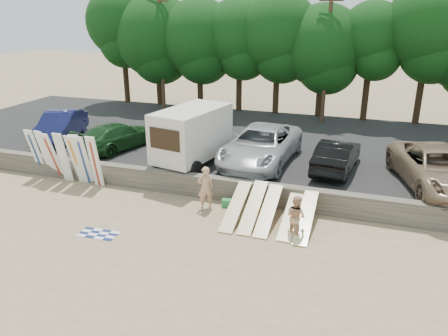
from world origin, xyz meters
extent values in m
plane|color=tan|center=(0.00, 0.00, 0.00)|extent=(120.00, 120.00, 0.00)
cube|color=#6B6356|center=(0.00, 3.00, 0.50)|extent=(44.00, 0.50, 1.00)
cube|color=#282828|center=(0.00, 10.50, 0.35)|extent=(44.00, 14.50, 0.70)
cylinder|color=#382616|center=(-14.15, 17.60, 2.84)|extent=(0.44, 0.44, 4.28)
sphere|color=#154C17|center=(-14.15, 17.60, 7.02)|extent=(5.52, 5.52, 5.52)
cylinder|color=#382616|center=(-11.15, 17.60, 2.49)|extent=(0.44, 0.44, 3.57)
sphere|color=#154C17|center=(-11.15, 17.60, 5.98)|extent=(6.37, 6.37, 6.37)
cylinder|color=#382616|center=(-7.54, 17.40, 2.48)|extent=(0.44, 0.44, 3.56)
sphere|color=#154C17|center=(-7.54, 17.40, 5.96)|extent=(5.75, 5.75, 5.75)
cylinder|color=#382616|center=(-4.47, 17.60, 2.58)|extent=(0.44, 0.44, 3.75)
sphere|color=#154C17|center=(-4.47, 17.60, 6.25)|extent=(5.24, 5.24, 5.24)
cylinder|color=#382616|center=(-1.63, 17.60, 2.63)|extent=(0.44, 0.44, 3.86)
sphere|color=#154C17|center=(-1.63, 17.60, 6.40)|extent=(5.76, 5.76, 5.76)
cylinder|color=#382616|center=(1.52, 17.60, 2.36)|extent=(0.44, 0.44, 3.31)
sphere|color=#154C17|center=(1.52, 17.60, 5.59)|extent=(5.70, 5.70, 5.70)
cylinder|color=#382616|center=(4.66, 17.60, 2.63)|extent=(0.44, 0.44, 3.85)
sphere|color=#154C17|center=(4.66, 17.60, 6.39)|extent=(4.41, 4.41, 4.41)
cylinder|color=#382616|center=(8.07, 17.60, 2.83)|extent=(0.44, 0.44, 4.26)
sphere|color=#154C17|center=(8.07, 17.60, 6.99)|extent=(5.69, 5.69, 5.69)
cylinder|color=#473321|center=(-10.00, 16.00, 5.20)|extent=(0.26, 0.26, 9.00)
cube|color=#473321|center=(-10.00, 16.00, 8.50)|extent=(1.50, 0.10, 0.10)
cylinder|color=#473321|center=(2.00, 16.00, 5.20)|extent=(0.26, 0.26, 9.00)
cube|color=#473321|center=(2.00, 16.00, 8.50)|extent=(1.50, 0.10, 0.10)
cube|color=silver|center=(-3.14, 5.21, 2.28)|extent=(2.98, 4.70, 2.40)
cube|color=black|center=(-3.56, 3.05, 2.50)|extent=(1.61, 0.36, 0.98)
cylinder|color=black|center=(-4.53, 4.04, 1.06)|extent=(0.35, 0.75, 0.72)
cylinder|color=black|center=(-2.28, 3.60, 1.06)|extent=(0.35, 0.75, 0.72)
cylinder|color=black|center=(-3.99, 6.82, 1.06)|extent=(0.35, 0.75, 0.72)
cylinder|color=black|center=(-1.74, 6.38, 1.06)|extent=(0.35, 0.75, 0.72)
imported|color=#131745|center=(-12.12, 6.59, 1.53)|extent=(3.23, 5.34, 1.66)
imported|color=#143817|center=(-7.99, 6.12, 1.43)|extent=(3.20, 5.34, 1.45)
imported|color=#B0B1B5|center=(0.08, 6.39, 1.60)|extent=(3.37, 6.67, 1.81)
imported|color=black|center=(3.81, 6.44, 1.45)|extent=(2.06, 4.67, 1.49)
imported|color=#8E715A|center=(8.16, 5.67, 1.57)|extent=(4.51, 6.85, 1.75)
cube|color=white|center=(-10.51, 2.62, 1.26)|extent=(0.53, 0.75, 2.53)
cube|color=white|center=(-9.89, 2.60, 1.27)|extent=(0.60, 0.77, 2.53)
cube|color=white|center=(-9.37, 2.49, 1.25)|extent=(0.62, 0.91, 2.50)
cube|color=white|center=(-8.72, 2.41, 1.28)|extent=(0.51, 0.59, 2.56)
cube|color=white|center=(-8.05, 2.48, 1.26)|extent=(0.53, 0.81, 2.51)
cube|color=white|center=(-7.88, 2.47, 1.28)|extent=(0.56, 0.64, 2.56)
cube|color=white|center=(-7.57, 2.43, 1.26)|extent=(0.58, 0.80, 2.52)
cube|color=white|center=(-6.91, 2.37, 1.29)|extent=(0.51, 0.52, 2.57)
cube|color=beige|center=(0.34, 1.38, 0.53)|extent=(0.56, 2.85, 1.06)
cube|color=beige|center=(1.05, 1.39, 0.59)|extent=(0.56, 2.81, 1.18)
cube|color=beige|center=(1.69, 1.40, 0.55)|extent=(0.56, 2.84, 1.09)
cube|color=beige|center=(2.59, 1.46, 0.46)|extent=(0.56, 2.90, 0.91)
cube|color=beige|center=(3.18, 1.32, 0.52)|extent=(0.56, 2.86, 1.04)
imported|color=tan|center=(-1.16, 1.86, 0.94)|extent=(0.82, 0.76, 1.89)
imported|color=tan|center=(2.90, 0.63, 0.82)|extent=(1.01, 0.96, 1.65)
cube|color=green|center=(-0.37, 2.31, 0.16)|extent=(0.44, 0.38, 0.32)
cube|color=#C86117|center=(1.24, 2.08, 0.11)|extent=(0.33, 0.29, 0.22)
plane|color=white|center=(-4.20, -1.60, 0.01)|extent=(1.57, 1.57, 0.00)
camera|label=1|loc=(5.04, -13.96, 8.09)|focal=35.00mm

